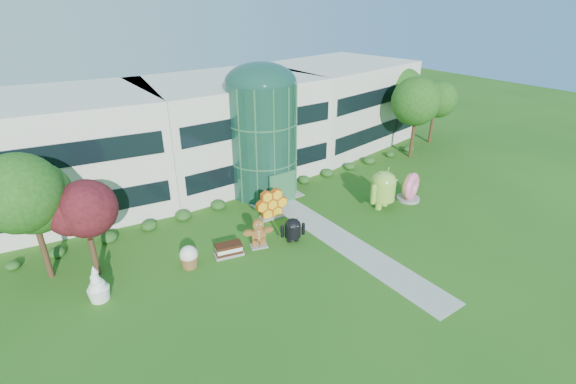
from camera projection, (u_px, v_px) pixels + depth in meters
ground at (355, 249)px, 29.51m from camera, size 140.00×140.00×0.00m
building at (229, 126)px, 40.75m from camera, size 46.00×15.00×9.30m
atrium at (262, 140)px, 36.23m from camera, size 6.00×6.00×9.80m
walkway at (336, 237)px, 30.97m from camera, size 2.40×20.00×0.04m
tree_red at (89, 234)px, 25.59m from camera, size 4.00×4.00×6.00m
trees_backdrop at (256, 144)px, 37.26m from camera, size 52.00×8.00×8.40m
android_green at (383, 187)px, 34.58m from camera, size 3.69×2.80×3.80m
android_black at (293, 228)px, 30.02m from camera, size 2.23×1.89×2.15m
donut at (410, 186)px, 36.08m from camera, size 2.71×1.86×2.57m
gingerbread at (258, 233)px, 29.37m from camera, size 2.58×1.60×2.23m
ice_cream_sandwich at (229, 249)px, 28.70m from camera, size 2.15×1.41×0.88m
honeycomb at (272, 205)px, 33.26m from camera, size 2.95×1.33×2.24m
froyo at (97, 283)px, 24.19m from camera, size 1.69×1.69×2.31m
cupcake at (189, 257)px, 27.32m from camera, size 1.53×1.53×1.54m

